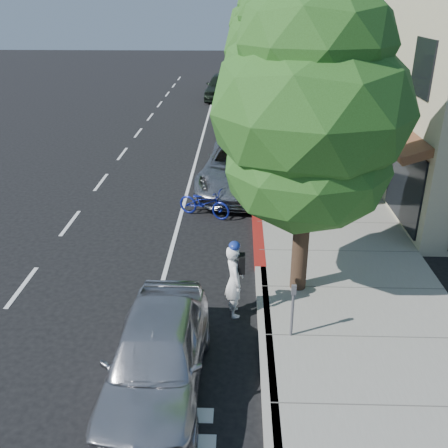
{
  "coord_description": "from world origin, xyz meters",
  "views": [
    {
      "loc": [
        -0.63,
        -12.89,
        6.85
      ],
      "look_at": [
        -1.0,
        -0.87,
        1.35
      ],
      "focal_mm": 40.0,
      "sensor_mm": 36.0,
      "label": 1
    }
  ],
  "objects_px": {
    "cyclist": "(234,281)",
    "bicycle": "(204,203)",
    "pedestrian": "(280,145)",
    "street_tree_3": "(269,40)",
    "dark_sedan": "(237,126)",
    "street_tree_2": "(275,52)",
    "near_car_a": "(157,355)",
    "street_tree_5": "(261,26)",
    "silver_suv": "(241,167)",
    "street_tree_1": "(286,83)",
    "dark_suv_far": "(222,86)",
    "white_pickup": "(242,104)",
    "street_tree_0": "(310,114)",
    "street_tree_4": "(264,38)"
  },
  "relations": [
    {
      "from": "bicycle",
      "to": "dark_sedan",
      "type": "height_order",
      "value": "dark_sedan"
    },
    {
      "from": "street_tree_0",
      "to": "pedestrian",
      "type": "height_order",
      "value": "street_tree_0"
    },
    {
      "from": "silver_suv",
      "to": "near_car_a",
      "type": "xyz_separation_m",
      "value": [
        -1.55,
        -11.0,
        -0.1
      ]
    },
    {
      "from": "street_tree_2",
      "to": "dark_sedan",
      "type": "relative_size",
      "value": 1.68
    },
    {
      "from": "street_tree_2",
      "to": "silver_suv",
      "type": "relative_size",
      "value": 1.22
    },
    {
      "from": "street_tree_2",
      "to": "cyclist",
      "type": "xyz_separation_m",
      "value": [
        -1.6,
        -13.0,
        -3.74
      ]
    },
    {
      "from": "street_tree_3",
      "to": "dark_sedan",
      "type": "bearing_deg",
      "value": -117.02
    },
    {
      "from": "street_tree_3",
      "to": "silver_suv",
      "type": "distance_m",
      "value": 11.28
    },
    {
      "from": "street_tree_1",
      "to": "dark_suv_far",
      "type": "relative_size",
      "value": 1.32
    },
    {
      "from": "street_tree_5",
      "to": "silver_suv",
      "type": "height_order",
      "value": "street_tree_5"
    },
    {
      "from": "street_tree_3",
      "to": "dark_sedan",
      "type": "height_order",
      "value": "street_tree_3"
    },
    {
      "from": "street_tree_1",
      "to": "silver_suv",
      "type": "distance_m",
      "value": 3.99
    },
    {
      "from": "white_pickup",
      "to": "cyclist",
      "type": "bearing_deg",
      "value": -90.39
    },
    {
      "from": "street_tree_3",
      "to": "pedestrian",
      "type": "relative_size",
      "value": 4.73
    },
    {
      "from": "pedestrian",
      "to": "bicycle",
      "type": "bearing_deg",
      "value": 32.28
    },
    {
      "from": "street_tree_3",
      "to": "silver_suv",
      "type": "relative_size",
      "value": 1.23
    },
    {
      "from": "street_tree_3",
      "to": "dark_sedan",
      "type": "xyz_separation_m",
      "value": [
        -1.67,
        -3.27,
        -3.97
      ]
    },
    {
      "from": "street_tree_3",
      "to": "silver_suv",
      "type": "height_order",
      "value": "street_tree_3"
    },
    {
      "from": "pedestrian",
      "to": "near_car_a",
      "type": "bearing_deg",
      "value": 46.4
    },
    {
      "from": "street_tree_2",
      "to": "near_car_a",
      "type": "distance_m",
      "value": 16.26
    },
    {
      "from": "cyclist",
      "to": "silver_suv",
      "type": "xyz_separation_m",
      "value": [
        0.14,
        8.5,
        -0.03
      ]
    },
    {
      "from": "pedestrian",
      "to": "cyclist",
      "type": "bearing_deg",
      "value": 50.4
    },
    {
      "from": "dark_sedan",
      "to": "street_tree_5",
      "type": "bearing_deg",
      "value": 89.64
    },
    {
      "from": "street_tree_5",
      "to": "pedestrian",
      "type": "distance_m",
      "value": 20.02
    },
    {
      "from": "cyclist",
      "to": "bicycle",
      "type": "relative_size",
      "value": 0.94
    },
    {
      "from": "street_tree_2",
      "to": "street_tree_3",
      "type": "distance_m",
      "value": 6.0
    },
    {
      "from": "bicycle",
      "to": "dark_suv_far",
      "type": "relative_size",
      "value": 0.36
    },
    {
      "from": "street_tree_1",
      "to": "white_pickup",
      "type": "bearing_deg",
      "value": 95.54
    },
    {
      "from": "silver_suv",
      "to": "white_pickup",
      "type": "height_order",
      "value": "silver_suv"
    },
    {
      "from": "pedestrian",
      "to": "street_tree_3",
      "type": "bearing_deg",
      "value": -118.52
    },
    {
      "from": "street_tree_1",
      "to": "white_pickup",
      "type": "distance_m",
      "value": 14.93
    },
    {
      "from": "cyclist",
      "to": "street_tree_5",
      "type": "bearing_deg",
      "value": -15.6
    },
    {
      "from": "street_tree_0",
      "to": "silver_suv",
      "type": "height_order",
      "value": "street_tree_0"
    },
    {
      "from": "street_tree_3",
      "to": "pedestrian",
      "type": "distance_m",
      "value": 8.52
    },
    {
      "from": "street_tree_2",
      "to": "cyclist",
      "type": "height_order",
      "value": "street_tree_2"
    },
    {
      "from": "street_tree_1",
      "to": "street_tree_4",
      "type": "height_order",
      "value": "street_tree_4"
    },
    {
      "from": "street_tree_3",
      "to": "street_tree_4",
      "type": "distance_m",
      "value": 6.01
    },
    {
      "from": "street_tree_2",
      "to": "silver_suv",
      "type": "height_order",
      "value": "street_tree_2"
    },
    {
      "from": "street_tree_0",
      "to": "near_car_a",
      "type": "distance_m",
      "value": 5.96
    },
    {
      "from": "cyclist",
      "to": "dark_sedan",
      "type": "bearing_deg",
      "value": -12.39
    },
    {
      "from": "street_tree_1",
      "to": "street_tree_5",
      "type": "relative_size",
      "value": 0.89
    },
    {
      "from": "bicycle",
      "to": "dark_sedan",
      "type": "distance_m",
      "value": 10.08
    },
    {
      "from": "bicycle",
      "to": "near_car_a",
      "type": "relative_size",
      "value": 0.43
    },
    {
      "from": "bicycle",
      "to": "near_car_a",
      "type": "height_order",
      "value": "near_car_a"
    },
    {
      "from": "silver_suv",
      "to": "dark_suv_far",
      "type": "distance_m",
      "value": 18.78
    },
    {
      "from": "street_tree_4",
      "to": "dark_suv_far",
      "type": "xyz_separation_m",
      "value": [
        -2.81,
        2.23,
        -3.44
      ]
    },
    {
      "from": "silver_suv",
      "to": "near_car_a",
      "type": "height_order",
      "value": "silver_suv"
    },
    {
      "from": "street_tree_1",
      "to": "dark_sedan",
      "type": "relative_size",
      "value": 1.57
    },
    {
      "from": "street_tree_2",
      "to": "silver_suv",
      "type": "distance_m",
      "value": 6.05
    },
    {
      "from": "street_tree_0",
      "to": "dark_suv_far",
      "type": "relative_size",
      "value": 1.39
    }
  ]
}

